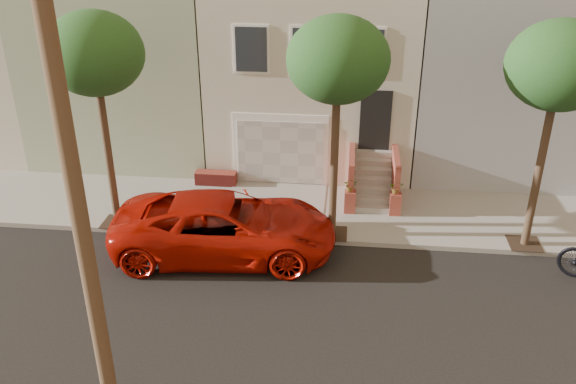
# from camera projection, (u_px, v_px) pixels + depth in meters

# --- Properties ---
(ground) EXTENTS (90.00, 90.00, 0.00)m
(ground) POSITION_uv_depth(u_px,v_px,m) (283.00, 318.00, 14.42)
(ground) COLOR black
(ground) RESTS_ON ground
(sidewalk) EXTENTS (40.00, 3.70, 0.15)m
(sidewalk) POSITION_uv_depth(u_px,v_px,m) (302.00, 211.00, 19.16)
(sidewalk) COLOR gray
(sidewalk) RESTS_ON ground
(house_row) EXTENTS (33.10, 11.70, 7.00)m
(house_row) POSITION_uv_depth(u_px,v_px,m) (316.00, 56.00, 22.80)
(house_row) COLOR beige
(house_row) RESTS_ON sidewalk
(tree_left) EXTENTS (2.70, 2.57, 6.30)m
(tree_left) POSITION_uv_depth(u_px,v_px,m) (94.00, 55.00, 16.10)
(tree_left) COLOR #2D2116
(tree_left) RESTS_ON sidewalk
(tree_mid) EXTENTS (2.70, 2.57, 6.30)m
(tree_mid) POSITION_uv_depth(u_px,v_px,m) (338.00, 61.00, 15.49)
(tree_mid) COLOR #2D2116
(tree_mid) RESTS_ON sidewalk
(tree_right) EXTENTS (2.70, 2.57, 6.30)m
(tree_right) POSITION_uv_depth(u_px,v_px,m) (560.00, 67.00, 14.97)
(tree_right) COLOR #2D2116
(tree_right) RESTS_ON sidewalk
(pickup_truck) EXTENTS (6.37, 3.35, 1.71)m
(pickup_truck) POSITION_uv_depth(u_px,v_px,m) (225.00, 226.00, 16.70)
(pickup_truck) COLOR #AB1106
(pickup_truck) RESTS_ON ground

